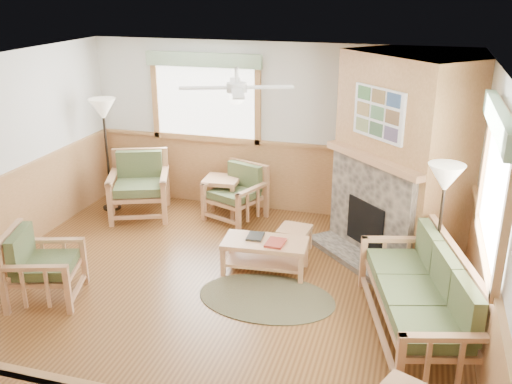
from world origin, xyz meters
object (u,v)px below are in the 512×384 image
(sofa, at_px, (417,294))
(armchair_left, at_px, (44,265))
(armchair_back_left, at_px, (139,186))
(coffee_table, at_px, (265,256))
(armchair_back_right, at_px, (235,193))
(end_table_chairs, at_px, (222,196))
(floor_lamp_left, at_px, (107,155))
(footstool, at_px, (294,240))
(floor_lamp_right, at_px, (438,237))

(sofa, distance_m, armchair_left, 4.23)
(armchair_back_left, height_order, coffee_table, armchair_back_left)
(coffee_table, bearing_deg, sofa, -29.82)
(armchair_back_left, xyz_separation_m, armchair_back_right, (1.51, 0.29, -0.07))
(sofa, distance_m, end_table_chairs, 4.03)
(armchair_back_left, relative_size, armchair_back_right, 1.16)
(sofa, height_order, floor_lamp_left, floor_lamp_left)
(coffee_table, height_order, floor_lamp_left, floor_lamp_left)
(footstool, bearing_deg, armchair_back_right, 142.17)
(armchair_back_left, distance_m, floor_lamp_left, 0.75)
(coffee_table, distance_m, end_table_chairs, 2.06)
(armchair_back_left, bearing_deg, end_table_chairs, -2.72)
(armchair_back_left, relative_size, coffee_table, 0.93)
(floor_lamp_left, bearing_deg, end_table_chairs, 8.94)
(sofa, relative_size, floor_lamp_left, 1.13)
(armchair_left, height_order, floor_lamp_left, floor_lamp_left)
(armchair_back_left, xyz_separation_m, coffee_table, (2.42, -1.26, -0.29))
(armchair_back_right, height_order, footstool, armchair_back_right)
(armchair_back_right, xyz_separation_m, end_table_chairs, (-0.27, 0.14, -0.12))
(floor_lamp_left, bearing_deg, footstool, -12.82)
(sofa, distance_m, floor_lamp_left, 5.45)
(sofa, xyz_separation_m, floor_lamp_right, (0.18, 0.65, 0.39))
(end_table_chairs, distance_m, floor_lamp_right, 3.83)
(sofa, distance_m, armchair_back_left, 4.83)
(sofa, relative_size, end_table_chairs, 3.40)
(footstool, bearing_deg, floor_lamp_right, -26.35)
(armchair_back_left, height_order, armchair_back_right, armchair_back_left)
(armchair_back_right, bearing_deg, armchair_left, -94.02)
(sofa, xyz_separation_m, armchair_back_right, (-2.81, 2.46, -0.05))
(floor_lamp_left, bearing_deg, armchair_left, -75.41)
(sofa, xyz_separation_m, armchair_left, (-4.20, -0.45, -0.04))
(armchair_back_left, height_order, end_table_chairs, armchair_back_left)
(armchair_left, bearing_deg, end_table_chairs, -38.03)
(floor_lamp_left, bearing_deg, armchair_back_left, -12.43)
(armchair_back_right, xyz_separation_m, floor_lamp_left, (-2.11, -0.15, 0.49))
(armchair_back_right, distance_m, armchair_left, 3.23)
(sofa, bearing_deg, footstool, -148.78)
(armchair_left, bearing_deg, floor_lamp_right, -93.55)
(sofa, height_order, armchair_back_right, sofa)
(armchair_back_left, distance_m, armchair_left, 2.63)
(sofa, relative_size, coffee_table, 1.93)
(armchair_left, distance_m, footstool, 3.26)
(armchair_left, bearing_deg, floor_lamp_left, -3.13)
(sofa, bearing_deg, coffee_table, -131.02)
(floor_lamp_right, bearing_deg, coffee_table, 172.99)
(armchair_left, xyz_separation_m, floor_lamp_right, (4.38, 1.11, 0.43))
(floor_lamp_right, bearing_deg, floor_lamp_left, 162.06)
(floor_lamp_right, bearing_deg, armchair_back_left, 161.35)
(armchair_back_left, relative_size, end_table_chairs, 1.64)
(armchair_back_left, distance_m, floor_lamp_right, 4.76)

